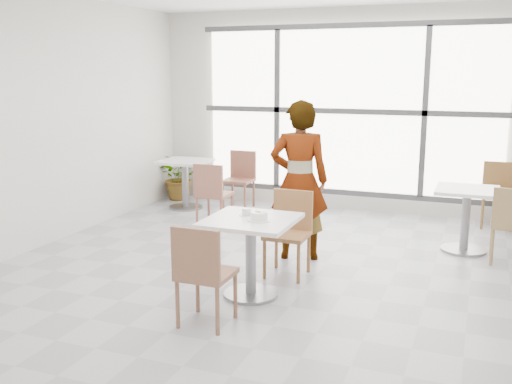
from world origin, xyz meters
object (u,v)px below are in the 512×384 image
(plant_left, at_px, (180,177))
(bg_table_right, at_px, (466,211))
(coffee_cup, at_px, (246,212))
(bg_chair_right_near, at_px, (512,220))
(main_table, at_px, (251,242))
(oatmeal_bowl, at_px, (259,216))
(bg_chair_left_far, at_px, (241,175))
(chair_near, at_px, (202,269))
(bg_chair_left_near, at_px, (212,191))
(bg_table_left, at_px, (185,177))
(bg_chair_right_far, at_px, (498,190))
(person, at_px, (299,181))
(chair_far, at_px, (290,227))

(plant_left, bearing_deg, bg_table_right, -16.24)
(coffee_cup, distance_m, bg_chair_right_near, 2.97)
(main_table, xyz_separation_m, coffee_cup, (-0.08, 0.09, 0.26))
(oatmeal_bowl, relative_size, bg_chair_right_near, 0.24)
(oatmeal_bowl, xyz_separation_m, plant_left, (-2.75, 3.56, -0.42))
(oatmeal_bowl, relative_size, bg_chair_left_far, 0.24)
(chair_near, height_order, bg_chair_left_near, same)
(bg_table_left, relative_size, bg_table_right, 1.00)
(coffee_cup, distance_m, plant_left, 4.30)
(chair_near, distance_m, bg_chair_right_near, 3.57)
(coffee_cup, xyz_separation_m, bg_table_right, (1.90, 2.12, -0.29))
(bg_table_right, relative_size, bg_chair_left_far, 0.86)
(main_table, bearing_deg, bg_chair_right_near, 38.98)
(bg_table_left, distance_m, bg_chair_left_near, 1.21)
(oatmeal_bowl, xyz_separation_m, bg_chair_right_near, (2.19, 1.90, -0.29))
(oatmeal_bowl, height_order, bg_chair_left_near, bg_chair_left_near)
(main_table, height_order, bg_chair_right_far, bg_chair_right_far)
(main_table, relative_size, bg_table_left, 1.07)
(oatmeal_bowl, distance_m, bg_chair_right_far, 4.20)
(person, distance_m, bg_chair_left_near, 1.78)
(main_table, xyz_separation_m, bg_chair_left_far, (-1.52, 3.37, -0.02))
(bg_chair_right_far, relative_size, plant_left, 1.16)
(bg_chair_right_far, bearing_deg, main_table, -121.27)
(oatmeal_bowl, bearing_deg, main_table, 154.96)
(chair_near, xyz_separation_m, bg_chair_right_near, (2.41, 2.64, 0.00))
(bg_table_right, xyz_separation_m, bg_chair_left_far, (-3.34, 1.16, 0.01))
(main_table, xyz_separation_m, bg_chair_right_near, (2.29, 1.86, -0.02))
(coffee_cup, bearing_deg, bg_chair_left_far, 113.73)
(bg_table_right, distance_m, bg_chair_left_far, 3.53)
(chair_far, bearing_deg, bg_table_left, 137.12)
(oatmeal_bowl, relative_size, plant_left, 0.28)
(main_table, relative_size, chair_far, 0.92)
(bg_chair_right_near, bearing_deg, person, 15.01)
(main_table, relative_size, bg_chair_right_near, 0.92)
(oatmeal_bowl, distance_m, person, 1.31)
(person, height_order, bg_chair_right_near, person)
(chair_near, relative_size, coffee_cup, 5.47)
(coffee_cup, relative_size, person, 0.09)
(oatmeal_bowl, xyz_separation_m, person, (-0.03, 1.31, 0.10))
(chair_near, height_order, person, person)
(main_table, relative_size, bg_table_right, 1.07)
(bg_chair_left_near, distance_m, plant_left, 1.85)
(oatmeal_bowl, height_order, bg_chair_right_far, bg_chair_right_far)
(oatmeal_bowl, height_order, plant_left, oatmeal_bowl)
(person, distance_m, bg_chair_right_far, 3.17)
(main_table, distance_m, coffee_cup, 0.28)
(bg_table_left, bearing_deg, main_table, -52.58)
(main_table, bearing_deg, oatmeal_bowl, -25.04)
(person, relative_size, bg_chair_right_far, 2.04)
(main_table, bearing_deg, plant_left, 127.08)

